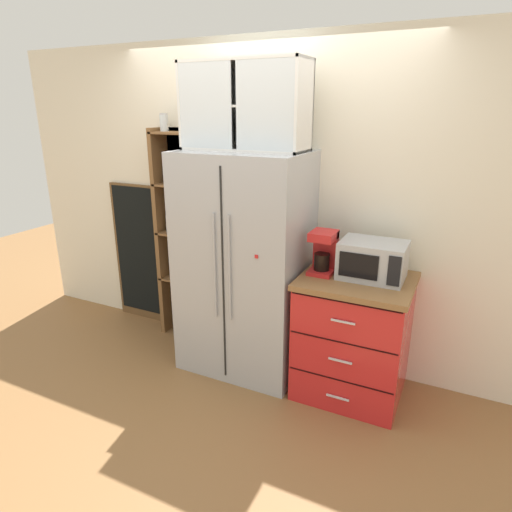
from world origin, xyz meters
The scene contains 13 objects.
ground_plane centered at (0.00, 0.00, 0.00)m, with size 10.70×10.70×0.00m, color olive.
wall_back_cream centered at (0.00, 0.40, 1.27)m, with size 5.00×0.10×2.55m, color silver.
refrigerator centered at (0.00, 0.02, 0.87)m, with size 0.95×0.68×1.74m.
pantry_shelf_column centered at (-0.74, 0.30, 0.97)m, with size 0.49×0.26×1.99m.
counter_cabinet centered at (0.88, 0.03, 0.46)m, with size 0.77×0.68×0.91m.
microwave centered at (0.97, 0.08, 1.04)m, with size 0.44×0.33×0.26m.
coffee_maker centered at (0.63, 0.03, 1.06)m, with size 0.17×0.20×0.31m.
mug_charcoal centered at (0.88, 0.10, 0.96)m, with size 0.12×0.09×0.10m.
mug_cream centered at (0.88, -0.02, 0.95)m, with size 0.12×0.09×0.08m.
bottle_green centered at (0.88, 0.03, 1.01)m, with size 0.06×0.06×0.25m.
bottle_cobalt centered at (0.88, 0.02, 1.02)m, with size 0.06×0.06×0.26m.
upper_cabinet centered at (0.00, 0.07, 2.04)m, with size 0.91×0.32×0.61m.
chalkboard_menu centered at (-1.30, 0.33, 0.68)m, with size 0.60×0.04×1.35m.
Camera 1 is at (1.50, -2.84, 2.03)m, focal length 30.89 mm.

